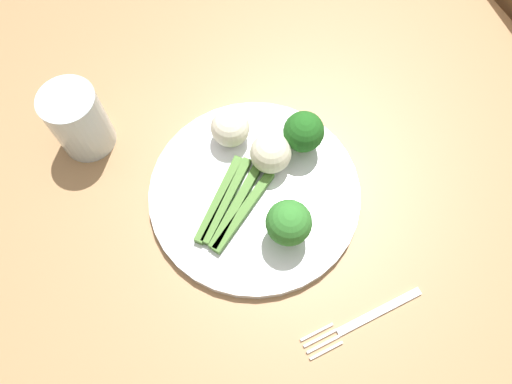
# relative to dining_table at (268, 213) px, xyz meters

# --- Properties ---
(ground_plane) EXTENTS (6.00, 6.00, 0.02)m
(ground_plane) POSITION_rel_dining_table_xyz_m (0.00, 0.00, -0.67)
(ground_plane) COLOR #B7A88E
(dining_table) EXTENTS (1.50, 1.00, 0.75)m
(dining_table) POSITION_rel_dining_table_xyz_m (0.00, 0.00, 0.00)
(dining_table) COLOR #9E754C
(dining_table) RESTS_ON ground_plane
(chair) EXTENTS (0.44, 0.44, 0.87)m
(chair) POSITION_rel_dining_table_xyz_m (0.18, -0.64, -0.16)
(chair) COLOR olive
(chair) RESTS_ON ground_plane
(plate) EXTENTS (0.29, 0.29, 0.01)m
(plate) POSITION_rel_dining_table_xyz_m (-0.00, 0.02, 0.10)
(plate) COLOR white
(plate) RESTS_ON dining_table
(asparagus_bundle) EXTENTS (0.12, 0.13, 0.01)m
(asparagus_bundle) POSITION_rel_dining_table_xyz_m (-0.01, 0.06, 0.11)
(asparagus_bundle) COLOR #47752D
(asparagus_bundle) RESTS_ON plate
(broccoli_back) EXTENTS (0.06, 0.06, 0.07)m
(broccoli_back) POSITION_rel_dining_table_xyz_m (-0.07, 0.01, 0.15)
(broccoli_back) COLOR #609E3D
(broccoli_back) RESTS_ON plate
(broccoli_near_center) EXTENTS (0.06, 0.06, 0.07)m
(broccoli_near_center) POSITION_rel_dining_table_xyz_m (0.03, -0.07, 0.15)
(broccoli_near_center) COLOR #4C7F2B
(broccoli_near_center) RESTS_ON plate
(cauliflower_front_left) EXTENTS (0.05, 0.05, 0.05)m
(cauliflower_front_left) POSITION_rel_dining_table_xyz_m (0.09, 0.02, 0.13)
(cauliflower_front_left) COLOR silver
(cauliflower_front_left) RESTS_ON plate
(cauliflower_right) EXTENTS (0.06, 0.06, 0.06)m
(cauliflower_right) POSITION_rel_dining_table_xyz_m (0.03, -0.01, 0.13)
(cauliflower_right) COLOR beige
(cauliflower_right) RESTS_ON plate
(fork) EXTENTS (0.03, 0.17, 0.00)m
(fork) POSITION_rel_dining_table_xyz_m (-0.21, -0.03, 0.09)
(fork) COLOR silver
(fork) RESTS_ON dining_table
(water_glass) EXTENTS (0.08, 0.08, 0.10)m
(water_glass) POSITION_rel_dining_table_xyz_m (0.18, 0.21, 0.14)
(water_glass) COLOR silver
(water_glass) RESTS_ON dining_table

